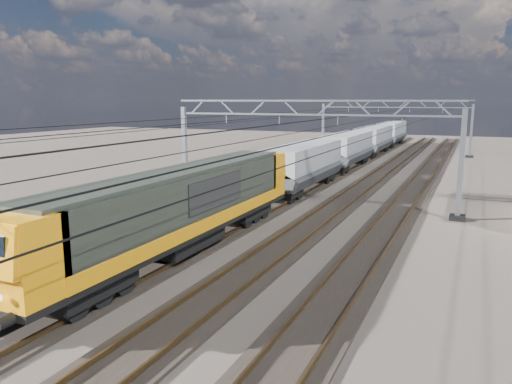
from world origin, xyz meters
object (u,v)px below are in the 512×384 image
at_px(locomotive, 181,205).
at_px(hopper_wagon_mid, 347,148).
at_px(hopper_wagon_third, 374,138).
at_px(trackside_cabinet, 28,236).
at_px(catenary_gantry_mid, 307,149).
at_px(catenary_gantry_far, 393,125).
at_px(hopper_wagon_fourth, 391,132).
at_px(hopper_wagon_lead, 304,163).

distance_m(locomotive, hopper_wagon_mid, 31.90).
bearing_deg(locomotive, hopper_wagon_third, 90.00).
bearing_deg(locomotive, trackside_cabinet, -156.32).
height_order(catenary_gantry_mid, hopper_wagon_third, catenary_gantry_mid).
height_order(catenary_gantry_mid, catenary_gantry_far, same).
bearing_deg(catenary_gantry_far, catenary_gantry_mid, -90.00).
bearing_deg(locomotive, hopper_wagon_mid, 90.00).
height_order(locomotive, hopper_wagon_third, locomotive).
bearing_deg(hopper_wagon_fourth, catenary_gantry_mid, -87.61).
bearing_deg(hopper_wagon_lead, hopper_wagon_fourth, 90.00).
distance_m(catenary_gantry_far, hopper_wagon_mid, 16.71).
distance_m(hopper_wagon_lead, hopper_wagon_third, 28.40).
bearing_deg(hopper_wagon_fourth, catenary_gantry_far, -80.46).
distance_m(hopper_wagon_mid, hopper_wagon_third, 14.20).
distance_m(catenary_gantry_far, trackside_cabinet, 52.09).
bearing_deg(hopper_wagon_lead, catenary_gantry_far, 86.27).
xyz_separation_m(hopper_wagon_mid, hopper_wagon_third, (0.00, 14.20, 0.00)).
bearing_deg(hopper_wagon_lead, hopper_wagon_mid, 90.00).
bearing_deg(trackside_cabinet, catenary_gantry_mid, 76.53).
xyz_separation_m(hopper_wagon_mid, trackside_cabinet, (-6.59, -34.78, -1.38)).
bearing_deg(trackside_cabinet, locomotive, 39.53).
relative_size(locomotive, hopper_wagon_third, 1.62).
relative_size(locomotive, hopper_wagon_fourth, 1.62).
bearing_deg(catenary_gantry_far, locomotive, -92.37).
bearing_deg(hopper_wagon_mid, hopper_wagon_fourth, 90.00).
distance_m(catenary_gantry_far, hopper_wagon_third, 3.48).
distance_m(catenary_gantry_far, hopper_wagon_lead, 30.81).
bearing_deg(hopper_wagon_mid, hopper_wagon_third, 90.00).
height_order(catenary_gantry_mid, hopper_wagon_mid, catenary_gantry_mid).
bearing_deg(trackside_cabinet, hopper_wagon_fourth, 99.90).
bearing_deg(trackside_cabinet, hopper_wagon_third, 98.20).
bearing_deg(catenary_gantry_mid, catenary_gantry_far, 90.00).
bearing_deg(hopper_wagon_fourth, locomotive, -90.00).
xyz_separation_m(hopper_wagon_lead, trackside_cabinet, (-6.59, -20.58, -1.38)).
distance_m(catenary_gantry_mid, hopper_wagon_mid, 19.67).
xyz_separation_m(catenary_gantry_mid, locomotive, (-2.00, -12.40, -1.58)).
distance_m(hopper_wagon_fourth, trackside_cabinet, 63.54).
distance_m(catenary_gantry_mid, hopper_wagon_lead, 5.91).
bearing_deg(hopper_wagon_fourth, hopper_wagon_lead, -90.00).
bearing_deg(hopper_wagon_third, hopper_wagon_lead, -90.00).
height_order(locomotive, hopper_wagon_lead, locomotive).
xyz_separation_m(catenary_gantry_far, hopper_wagon_fourth, (-2.00, 11.90, -1.67)).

